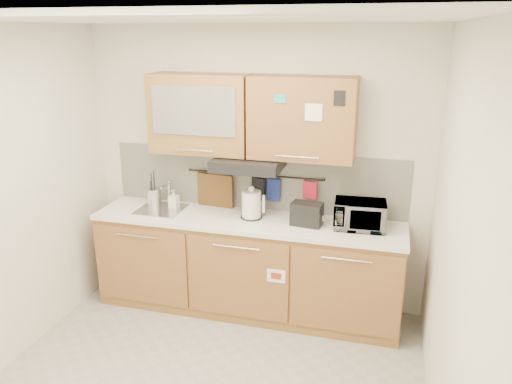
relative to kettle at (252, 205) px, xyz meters
The scene contains 19 objects.
ceiling 1.98m from the kettle, 91.73° to the right, with size 3.20×3.20×0.00m, color white.
wall_back 0.38m from the kettle, 97.61° to the left, with size 3.20×3.20×0.00m, color silver.
wall_right 2.00m from the kettle, 38.04° to the right, with size 3.00×3.00×0.00m, color silver.
base_cabinet 0.64m from the kettle, 140.47° to the right, with size 2.80×0.64×0.88m.
countertop 0.15m from the kettle, 138.35° to the right, with size 2.82×0.62×0.04m, color white.
backsplash 0.31m from the kettle, 97.95° to the left, with size 2.80×0.02×0.56m, color silver.
upper_cabinets 0.80m from the kettle, 112.70° to the left, with size 1.82×0.37×0.70m.
range_hood 0.38m from the kettle, 143.83° to the left, with size 0.60×0.46×0.10m, color black.
sink 0.89m from the kettle, behind, with size 0.42×0.40×0.26m.
utensil_rail 0.32m from the kettle, 99.26° to the left, with size 0.02×0.02×1.30m, color black.
utensil_crock 1.00m from the kettle, behind, with size 0.17×0.17×0.34m.
kettle is the anchor object (origin of this frame).
toaster 0.51m from the kettle, ahead, with size 0.28×0.19×0.20m.
microwave 0.96m from the kettle, ahead, with size 0.43×0.29×0.24m, color #999999.
soap_bottle 0.79m from the kettle, behind, with size 0.08×0.08×0.18m, color #999999.
cutting_board 0.47m from the kettle, 153.27° to the left, with size 0.36×0.03×0.45m, color brown.
oven_mitt 0.28m from the kettle, 54.24° to the left, with size 0.12×0.03×0.21m, color navy.
dark_pouch 0.23m from the kettle, 87.57° to the left, with size 0.14×0.04×0.21m, color black.
pot_holder 0.55m from the kettle, 23.31° to the left, with size 0.13×0.02×0.16m, color red.
Camera 1 is at (1.19, -2.85, 2.53)m, focal length 35.00 mm.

